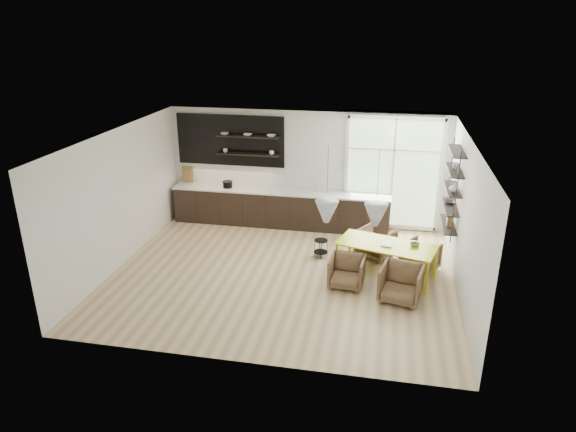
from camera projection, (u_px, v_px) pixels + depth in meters
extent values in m
cube|color=#DEC087|center=(282.00, 274.00, 10.73)|extent=(7.00, 6.00, 0.01)
cube|color=silver|center=(306.00, 169.00, 12.95)|extent=(7.00, 0.02, 2.90)
cube|color=silver|center=(120.00, 198.00, 10.83)|extent=(0.02, 6.00, 2.90)
cube|color=silver|center=(465.00, 222.00, 9.58)|extent=(0.02, 6.00, 2.90)
cube|color=white|center=(282.00, 137.00, 9.68)|extent=(7.00, 6.00, 0.01)
cube|color=#B2D1A5|center=(393.00, 174.00, 12.54)|extent=(2.20, 0.02, 2.70)
cube|color=silver|center=(393.00, 174.00, 12.51)|extent=(2.30, 0.08, 2.80)
cone|color=silver|center=(327.00, 212.00, 9.50)|extent=(0.44, 0.44, 0.42)
cone|color=silver|center=(376.00, 215.00, 9.34)|extent=(0.44, 0.44, 0.42)
cylinder|color=black|center=(328.00, 170.00, 9.21)|extent=(0.01, 0.01, 0.89)
cylinder|color=black|center=(378.00, 173.00, 9.05)|extent=(0.01, 0.01, 0.89)
cube|color=black|center=(280.00, 209.00, 13.11)|extent=(5.50, 0.65, 0.90)
cube|color=silver|center=(280.00, 191.00, 12.94)|extent=(5.54, 0.69, 0.04)
cube|color=silver|center=(283.00, 177.00, 13.13)|extent=(5.50, 0.02, 0.55)
cube|color=black|center=(230.00, 140.00, 13.03)|extent=(2.80, 0.06, 1.30)
cube|color=black|center=(248.00, 136.00, 12.76)|extent=(1.60, 0.28, 0.03)
cube|color=black|center=(248.00, 154.00, 12.92)|extent=(1.60, 0.28, 0.03)
cube|color=olive|center=(188.00, 174.00, 13.53)|extent=(0.30, 0.10, 0.42)
cylinder|color=silver|center=(316.00, 184.00, 12.80)|extent=(0.02, 0.02, 0.40)
imported|color=white|center=(225.00, 134.00, 12.85)|extent=(0.22, 0.22, 0.05)
imported|color=white|center=(248.00, 135.00, 12.74)|extent=(0.22, 0.22, 0.05)
imported|color=white|center=(271.00, 136.00, 12.63)|extent=(0.22, 0.22, 0.05)
imported|color=white|center=(225.00, 150.00, 13.00)|extent=(0.12, 0.12, 0.10)
imported|color=white|center=(271.00, 153.00, 12.79)|extent=(0.12, 0.12, 0.10)
cylinder|color=black|center=(228.00, 185.00, 13.13)|extent=(0.24, 0.24, 0.15)
cube|color=black|center=(456.00, 198.00, 10.06)|extent=(0.02, 0.02, 1.90)
cube|color=black|center=(450.00, 180.00, 11.16)|extent=(0.02, 0.02, 1.90)
cube|color=black|center=(448.00, 225.00, 10.90)|extent=(0.26, 1.20, 0.02)
cube|color=black|center=(450.00, 207.00, 10.75)|extent=(0.26, 1.20, 0.02)
cube|color=black|center=(452.00, 189.00, 10.61)|extent=(0.26, 1.20, 0.02)
cube|color=black|center=(455.00, 170.00, 10.47)|extent=(0.26, 1.20, 0.03)
cube|color=black|center=(457.00, 151.00, 10.32)|extent=(0.26, 1.20, 0.03)
imported|color=white|center=(454.00, 188.00, 10.34)|extent=(0.18, 0.18, 0.19)
imported|color=#333338|center=(450.00, 202.00, 10.92)|extent=(0.22, 0.22, 0.05)
imported|color=white|center=(455.00, 166.00, 10.54)|extent=(0.10, 0.10, 0.09)
cube|color=olive|center=(449.00, 221.00, 10.76)|extent=(0.10, 0.18, 0.24)
cube|color=#CCD409|center=(387.00, 245.00, 10.42)|extent=(2.11, 1.36, 0.03)
cube|color=#CCD409|center=(336.00, 259.00, 10.61)|extent=(0.05, 0.05, 0.68)
cube|color=#CCD409|center=(350.00, 245.00, 11.27)|extent=(0.05, 0.05, 0.68)
cube|color=#CCD409|center=(427.00, 278.00, 9.83)|extent=(0.05, 0.05, 0.68)
cube|color=#CCD409|center=(435.00, 262.00, 10.49)|extent=(0.05, 0.05, 0.68)
imported|color=brown|center=(376.00, 242.00, 11.43)|extent=(0.97, 0.98, 0.66)
imported|color=brown|center=(420.00, 256.00, 10.83)|extent=(0.93, 0.93, 0.61)
imported|color=brown|center=(347.00, 271.00, 10.16)|extent=(0.72, 0.74, 0.63)
imported|color=brown|center=(401.00, 283.00, 9.62)|extent=(0.89, 0.91, 0.70)
cylinder|color=black|center=(321.00, 240.00, 11.38)|extent=(0.30, 0.30, 0.02)
cylinder|color=black|center=(321.00, 252.00, 11.48)|extent=(0.32, 0.32, 0.01)
cylinder|color=black|center=(327.00, 249.00, 11.43)|extent=(0.01, 0.01, 0.39)
cylinder|color=black|center=(321.00, 246.00, 11.58)|extent=(0.01, 0.01, 0.39)
cylinder|color=black|center=(315.00, 248.00, 11.47)|extent=(0.01, 0.01, 0.39)
cylinder|color=black|center=(320.00, 251.00, 11.32)|extent=(0.01, 0.01, 0.39)
imported|color=white|center=(381.00, 243.00, 10.43)|extent=(0.25, 0.31, 0.03)
imported|color=#4F7F49|center=(415.00, 245.00, 10.33)|extent=(0.22, 0.22, 0.06)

